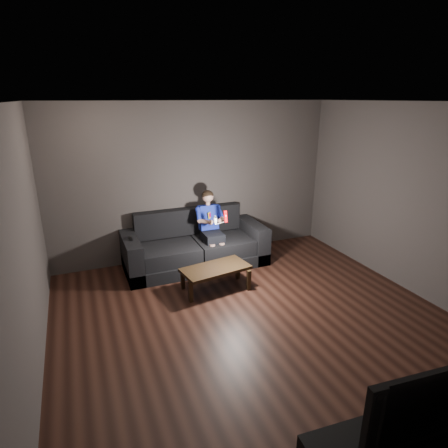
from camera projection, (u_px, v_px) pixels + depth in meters
name	position (u px, v px, depth m)	size (l,w,h in m)	color
floor	(259.00, 325.00, 4.76)	(5.00, 5.00, 0.00)	black
back_wall	(196.00, 182.00, 6.52)	(5.00, 0.04, 2.70)	#413B38
left_wall	(20.00, 258.00, 3.43)	(0.04, 5.00, 2.70)	#413B38
right_wall	(422.00, 203.00, 5.21)	(0.04, 5.00, 2.70)	#413B38
ceiling	(267.00, 102.00, 3.89)	(5.00, 5.00, 0.02)	silver
sofa	(195.00, 248.00, 6.40)	(2.37, 1.02, 0.92)	black
child	(210.00, 222.00, 6.29)	(0.47, 0.58, 1.16)	black
wii_remote_red	(225.00, 216.00, 5.86)	(0.05, 0.07, 0.19)	red
nunchuk_white	(215.00, 220.00, 5.82)	(0.06, 0.09, 0.15)	white
wii_remote_black	(131.00, 238.00, 5.82)	(0.04, 0.15, 0.03)	black
coffee_table	(216.00, 270.00, 5.54)	(1.06, 0.65, 0.36)	black
tv	(420.00, 397.00, 2.50)	(1.03, 0.14, 0.59)	black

